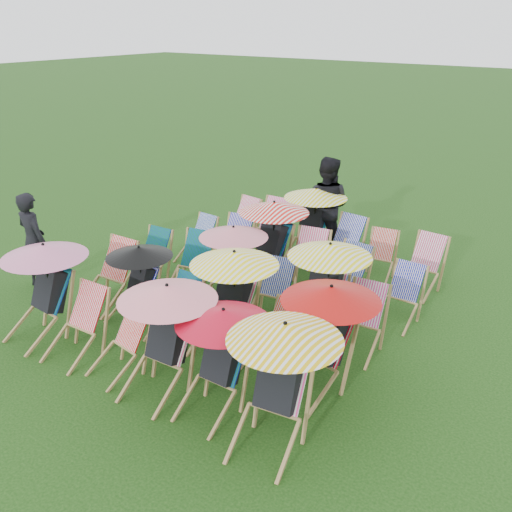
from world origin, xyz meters
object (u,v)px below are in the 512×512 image
Objects in this scene: deckchair_29 at (421,266)px; person_left at (33,241)px; person_rear at (326,206)px; deckchair_0 at (41,290)px; deckchair_5 at (275,384)px.

deckchair_29 is 6.52m from person_left.
person_left is (-5.38, -3.66, 0.38)m from deckchair_29.
deckchair_0 is at bearing 60.27° from person_rear.
person_left reaches higher than deckchair_0.
deckchair_5 reaches higher than deckchair_0.
deckchair_5 is at bearing 4.70° from deckchair_0.
deckchair_0 is 0.73× the size of person_rear.
deckchair_5 is 1.57× the size of deckchair_29.
deckchair_0 is 1.53× the size of deckchair_29.
deckchair_0 is 5.41m from person_rear.
deckchair_29 is (3.86, 4.59, -0.28)m from deckchair_0.
person_rear is (3.24, 4.19, 0.12)m from person_left.
person_rear is at bearing 169.90° from deckchair_29.
deckchair_29 is 0.55× the size of person_left.
person_left is 0.88× the size of person_rear.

